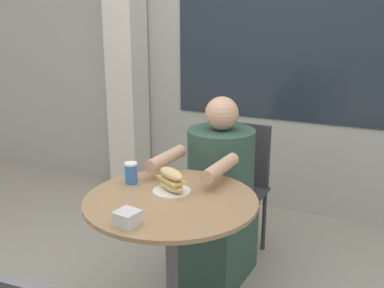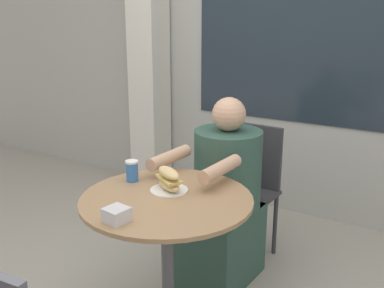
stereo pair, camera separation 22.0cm
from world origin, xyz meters
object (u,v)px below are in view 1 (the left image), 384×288
Objects in this scene: cafe_table at (171,236)px; drink_cup at (131,173)px; diner_chair at (238,177)px; seated_diner at (217,204)px; sandwich_on_plate at (171,182)px.

drink_cup reaches higher than cafe_table.
diner_chair is 0.36m from seated_diner.
diner_chair is 0.78× the size of seated_diner.
drink_cup is (-0.23, 0.01, 0.00)m from sandwich_on_plate.
diner_chair is (-0.01, 0.96, -0.03)m from cafe_table.
diner_chair is 4.71× the size of sandwich_on_plate.
diner_chair is 0.93m from sandwich_on_plate.
seated_diner is (-0.01, 0.61, -0.08)m from cafe_table.
cafe_table is at bearing 93.27° from diner_chair.
sandwich_on_plate reaches higher than cafe_table.
cafe_table is 7.50× the size of drink_cup.
seated_diner reaches higher than diner_chair.
seated_diner is 6.01× the size of sandwich_on_plate.
sandwich_on_plate is 1.73× the size of drink_cup.
sandwich_on_plate is at bearing -3.43° from drink_cup.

